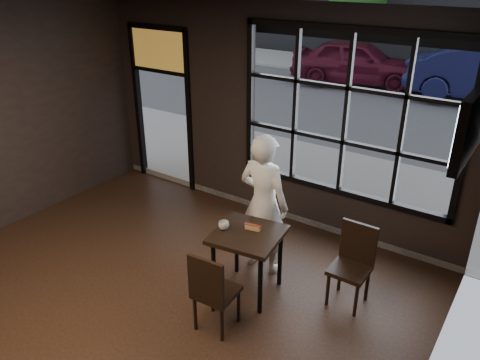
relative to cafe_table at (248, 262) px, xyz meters
The scene contains 13 objects.
floor 1.93m from the cafe_table, 118.00° to the right, with size 6.00×7.00×0.02m, color black.
ceiling 3.37m from the cafe_table, 118.00° to the right, with size 6.00×7.00×0.02m, color black.
wall_right 2.94m from the cafe_table, 38.07° to the right, with size 0.04×7.00×3.20m, color black.
window_frame 2.33m from the cafe_table, 80.20° to the left, with size 3.06×0.12×2.28m, color black.
stained_transom 4.01m from the cafe_table, 148.31° to the left, with size 1.20×0.06×0.70m, color orange.
cafe_table is the anchor object (origin of this frame).
chair_near 0.69m from the cafe_table, 84.99° to the right, with size 0.42×0.42×0.97m, color black.
chair_window 1.18m from the cafe_table, 23.94° to the left, with size 0.42×0.42×0.97m, color black.
man 0.75m from the cafe_table, 103.16° to the left, with size 0.67×0.44×1.83m, color white.
hotdog 0.45m from the cafe_table, 86.48° to the left, with size 0.20×0.08×0.06m, color tan, non-canonical shape.
cup 0.54m from the cafe_table, 161.98° to the right, with size 0.12×0.12×0.10m, color silver.
tv 2.91m from the cafe_table, ahead, with size 0.11×0.97×0.57m, color black.
maroon_car 11.05m from the cafe_table, 105.32° to the left, with size 1.64×4.09×1.39m, color #4C0F1F.
Camera 1 is at (3.42, -2.19, 3.61)m, focal length 35.00 mm.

